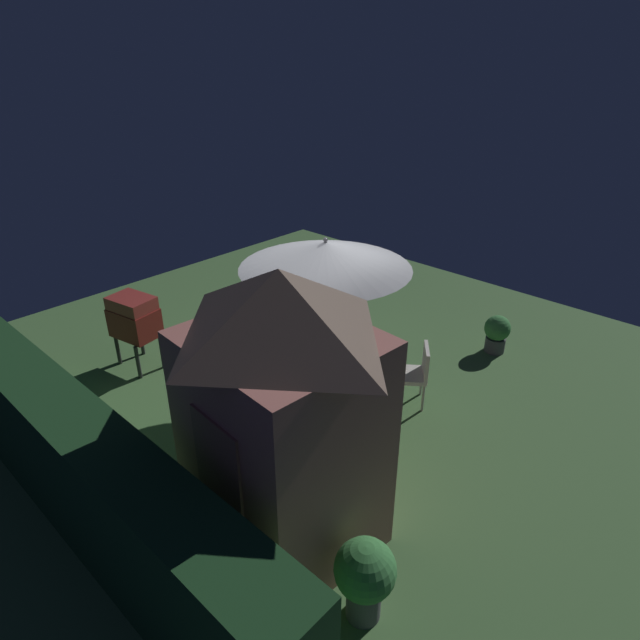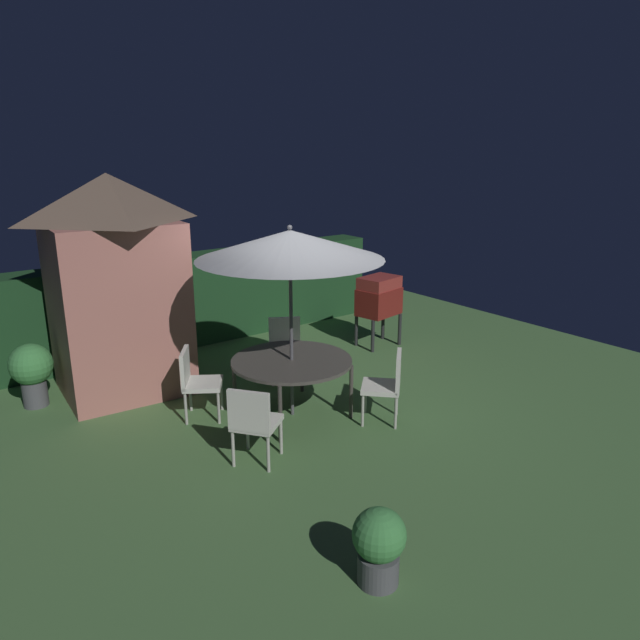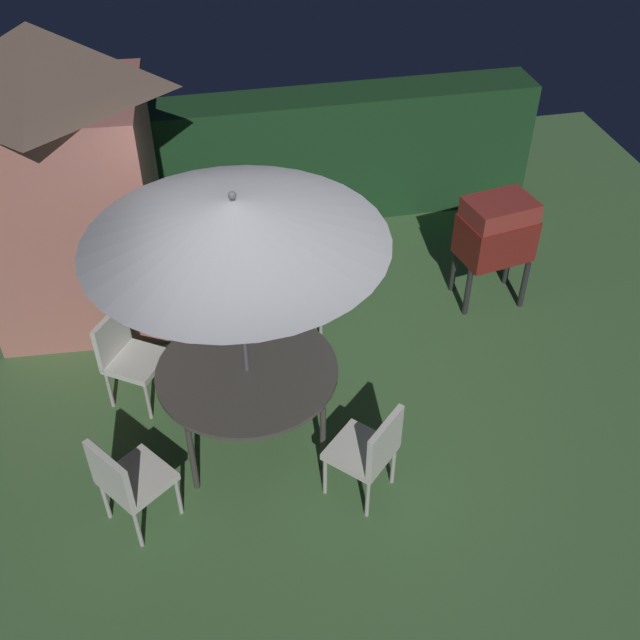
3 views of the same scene
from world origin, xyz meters
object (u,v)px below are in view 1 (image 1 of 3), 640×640
object	(u,v)px
potted_plant_by_shed	(365,575)
chair_toward_hedge	(323,327)
patio_umbrella	(325,255)
chair_near_shed	(349,416)
garden_shed	(283,416)
chair_toward_house	(238,380)
bbq_grill	(134,318)
patio_table	(325,355)
chair_far_side	(416,371)
potted_plant_by_grill	(497,332)

from	to	relation	value
potted_plant_by_shed	chair_toward_hedge	bearing A→B (deg)	-42.78
patio_umbrella	chair_near_shed	xyz separation A→B (m)	(-1.00, 0.66, -1.67)
chair_near_shed	chair_toward_hedge	bearing A→B (deg)	-39.69
patio_umbrella	potted_plant_by_shed	bearing A→B (deg)	138.37
garden_shed	chair_toward_house	bearing A→B (deg)	-26.94
garden_shed	bbq_grill	bearing A→B (deg)	-10.05
patio_table	chair_near_shed	distance (m)	1.21
chair_far_side	chair_toward_house	distance (m)	2.47
chair_toward_hedge	bbq_grill	bearing A→B (deg)	49.72
bbq_grill	chair_far_side	bearing A→B (deg)	-150.27
garden_shed	chair_toward_hedge	distance (m)	3.85
chair_near_shed	chair_toward_house	size ratio (longest dim) A/B	1.00
chair_far_side	potted_plant_by_grill	distance (m)	2.16
chair_toward_hedge	potted_plant_by_grill	world-z (taller)	chair_toward_hedge
garden_shed	potted_plant_by_grill	xyz separation A→B (m)	(0.21, -5.02, -1.16)
patio_table	patio_umbrella	size ratio (longest dim) A/B	0.63
chair_near_shed	chair_toward_hedge	xyz separation A→B (m)	(1.83, -1.52, 0.00)
chair_near_shed	chair_toward_house	world-z (taller)	same
patio_table	chair_toward_house	xyz separation A→B (m)	(0.62, 1.08, -0.18)
garden_shed	potted_plant_by_shed	distance (m)	1.54
chair_far_side	chair_toward_hedge	size ratio (longest dim) A/B	1.00
patio_table	garden_shed	bearing A→B (deg)	123.69
chair_toward_house	potted_plant_by_shed	xyz separation A→B (m)	(-3.18, 1.20, -0.01)
chair_near_shed	potted_plant_by_shed	bearing A→B (deg)	133.93
chair_near_shed	potted_plant_by_grill	distance (m)	3.58
potted_plant_by_grill	chair_toward_hedge	bearing A→B (deg)	45.39
patio_table	bbq_grill	distance (m)	3.06
chair_far_side	potted_plant_by_grill	xyz separation A→B (m)	(-0.17, -2.15, -0.17)
patio_umbrella	chair_near_shed	bearing A→B (deg)	146.71
bbq_grill	potted_plant_by_grill	bearing A→B (deg)	-132.43
chair_near_shed	chair_far_side	xyz separation A→B (m)	(-0.02, -1.43, 0.00)
bbq_grill	potted_plant_by_shed	xyz separation A→B (m)	(-5.28, 0.90, -0.34)
patio_table	potted_plant_by_shed	bearing A→B (deg)	138.37
chair_near_shed	chair_toward_house	distance (m)	1.68
bbq_grill	chair_near_shed	bearing A→B (deg)	-169.15
patio_umbrella	bbq_grill	distance (m)	3.34
chair_near_shed	chair_far_side	bearing A→B (deg)	-90.86
garden_shed	patio_table	xyz separation A→B (m)	(1.40, -2.10, -0.82)
garden_shed	potted_plant_by_grill	distance (m)	5.16
garden_shed	chair_far_side	size ratio (longest dim) A/B	3.31
chair_toward_hedge	chair_toward_house	world-z (taller)	same
chair_near_shed	potted_plant_by_shed	xyz separation A→B (m)	(-1.55, 1.61, -0.01)
chair_near_shed	chair_far_side	size ratio (longest dim) A/B	1.00
chair_near_shed	potted_plant_by_shed	distance (m)	2.24
bbq_grill	chair_near_shed	distance (m)	3.81
potted_plant_by_grill	chair_near_shed	bearing A→B (deg)	86.98
patio_table	chair_far_side	world-z (taller)	chair_far_side
potted_plant_by_grill	garden_shed	bearing A→B (deg)	92.44
chair_toward_house	potted_plant_by_grill	bearing A→B (deg)	-114.40
chair_far_side	chair_toward_house	bearing A→B (deg)	48.32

